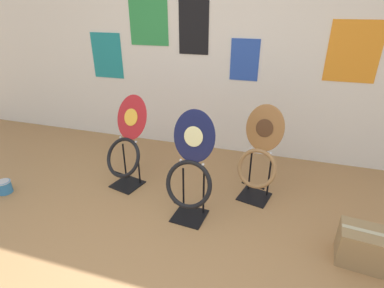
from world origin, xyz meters
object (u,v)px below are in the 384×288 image
(toilet_seat_display_crimson_swirl, at_px, (126,147))
(paint_can, at_px, (4,186))
(storage_box, at_px, (366,247))
(toilet_seat_display_woodgrain, at_px, (259,159))
(toilet_seat_display_navy_moon, at_px, (190,171))

(toilet_seat_display_crimson_swirl, xyz_separation_m, paint_can, (-1.13, -0.53, -0.36))
(toilet_seat_display_crimson_swirl, relative_size, storage_box, 2.27)
(storage_box, bearing_deg, toilet_seat_display_crimson_swirl, 168.10)
(toilet_seat_display_woodgrain, relative_size, paint_can, 6.50)
(paint_can, bearing_deg, toilet_seat_display_woodgrain, 15.73)
(toilet_seat_display_woodgrain, distance_m, toilet_seat_display_crimson_swirl, 1.32)
(toilet_seat_display_woodgrain, distance_m, paint_can, 2.55)
(paint_can, bearing_deg, storage_box, 1.31)
(paint_can, relative_size, storage_box, 0.35)
(toilet_seat_display_woodgrain, distance_m, toilet_seat_display_navy_moon, 0.71)
(toilet_seat_display_navy_moon, relative_size, toilet_seat_display_crimson_swirl, 1.05)
(toilet_seat_display_crimson_swirl, bearing_deg, toilet_seat_display_navy_moon, -22.13)
(toilet_seat_display_woodgrain, relative_size, toilet_seat_display_crimson_swirl, 1.00)
(toilet_seat_display_woodgrain, height_order, toilet_seat_display_crimson_swirl, toilet_seat_display_crimson_swirl)
(paint_can, xyz_separation_m, storage_box, (3.29, 0.08, 0.07))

